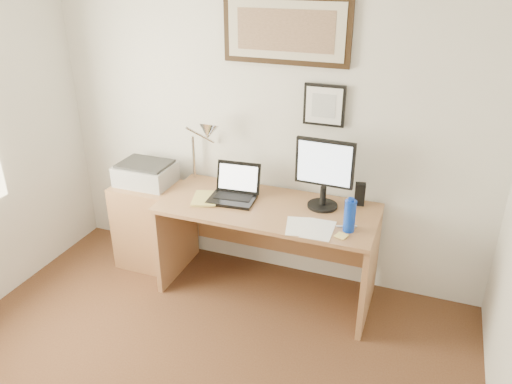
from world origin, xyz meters
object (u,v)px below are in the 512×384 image
at_px(laptop, 234,191).
at_px(printer, 146,173).
at_px(side_cabinet, 149,224).
at_px(lcd_monitor, 324,171).
at_px(book, 193,198).
at_px(desk, 271,229).
at_px(water_bottle, 350,216).

relative_size(laptop, printer, 0.82).
bearing_deg(printer, side_cabinet, -74.81).
bearing_deg(side_cabinet, printer, 105.19).
xyz_separation_m(side_cabinet, lcd_monitor, (1.45, 0.08, 0.68)).
bearing_deg(laptop, side_cabinet, 179.22).
xyz_separation_m(book, printer, (-0.52, 0.17, 0.06)).
xyz_separation_m(book, desk, (0.57, 0.17, -0.24)).
height_order(side_cabinet, water_bottle, water_bottle).
bearing_deg(lcd_monitor, book, -167.22).
xyz_separation_m(side_cabinet, water_bottle, (1.69, -0.20, 0.50)).
distance_m(water_bottle, desk, 0.75).
bearing_deg(lcd_monitor, laptop, -172.29).
distance_m(book, laptop, 0.31).
relative_size(side_cabinet, laptop, 2.04).
height_order(side_cabinet, desk, desk).
distance_m(book, printer, 0.55).
relative_size(book, lcd_monitor, 0.49).
relative_size(water_bottle, book, 0.87).
height_order(side_cabinet, printer, printer).
bearing_deg(printer, laptop, -3.53).
distance_m(book, desk, 0.64).
height_order(desk, laptop, laptop).
bearing_deg(water_bottle, lcd_monitor, 132.06).
bearing_deg(desk, lcd_monitor, 6.52).
height_order(lcd_monitor, printer, lcd_monitor).
height_order(water_bottle, desk, water_bottle).
relative_size(side_cabinet, book, 2.86).
xyz_separation_m(lcd_monitor, printer, (-1.46, -0.04, -0.22)).
bearing_deg(water_bottle, desk, 159.68).
height_order(water_bottle, printer, water_bottle).
bearing_deg(side_cabinet, lcd_monitor, 3.10).
bearing_deg(laptop, water_bottle, -11.56).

